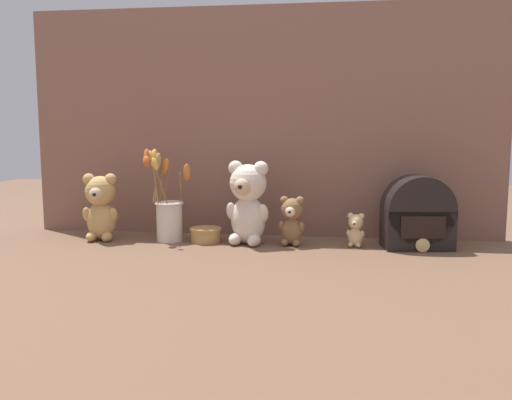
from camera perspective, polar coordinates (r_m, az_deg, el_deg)
name	(u,v)px	position (r m, az deg, el deg)	size (l,w,h in m)	color
ground_plane	(255,245)	(1.69, -0.09, -4.73)	(4.00, 4.00, 0.00)	brown
backdrop_wall	(262,123)	(1.82, 0.64, 8.14)	(1.58, 0.02, 0.76)	#845B4C
teddy_bear_large	(248,201)	(1.68, -0.87, -0.10)	(0.15, 0.13, 0.26)	beige
teddy_bear_medium	(101,206)	(1.81, -16.05, -0.57)	(0.12, 0.11, 0.22)	tan
teddy_bear_small	(292,220)	(1.67, 3.79, -2.09)	(0.08, 0.08, 0.15)	olive
teddy_bear_tiny	(356,229)	(1.68, 10.45, -3.04)	(0.06, 0.05, 0.10)	#DBBC84
flower_vase	(168,210)	(1.76, -9.29, -1.02)	(0.16, 0.13, 0.30)	silver
vintage_radio	(417,216)	(1.70, 16.63, -1.67)	(0.22, 0.14, 0.22)	black
decorative_tin_tall	(206,235)	(1.73, -5.31, -3.66)	(0.10, 0.10, 0.05)	tan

